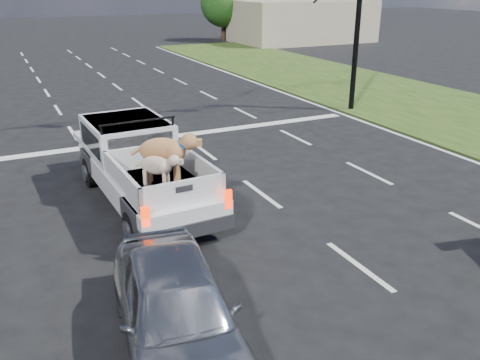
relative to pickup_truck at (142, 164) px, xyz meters
name	(u,v)px	position (x,y,z in m)	size (l,w,h in m)	color
ground	(281,288)	(1.12, -4.86, -0.98)	(160.00, 160.00, 0.00)	black
road_markings	(166,173)	(1.12, 1.70, -0.98)	(17.75, 60.00, 0.01)	silver
building_right	(302,21)	(23.12, 29.14, 0.82)	(12.00, 7.00, 3.60)	tan
tree_far_d	(223,3)	(17.12, 33.14, 2.30)	(4.20, 4.20, 5.40)	#332114
tree_far_e	(298,2)	(25.12, 33.14, 2.30)	(4.20, 4.20, 5.40)	#332114
tree_far_f	(348,1)	(31.12, 33.14, 2.30)	(4.20, 4.20, 5.40)	#332114
pickup_truck	(142,164)	(0.00, 0.00, 0.00)	(2.28, 5.62, 2.08)	black
silver_sedan	(177,309)	(-1.08, -5.58, -0.28)	(1.67, 4.14, 1.41)	#A3A5AA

